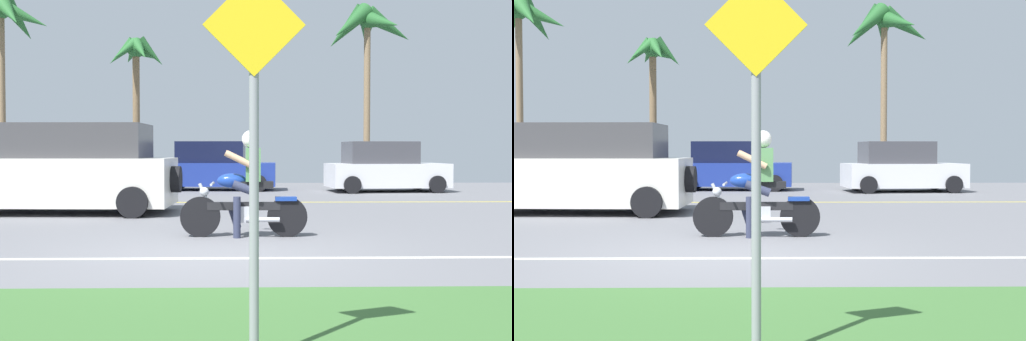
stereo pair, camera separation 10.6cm
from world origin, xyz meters
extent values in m
cube|color=slate|center=(0.00, 3.00, -0.02)|extent=(56.00, 30.00, 0.04)
cube|color=silver|center=(0.00, -0.27, 0.00)|extent=(50.40, 0.12, 0.01)
cube|color=yellow|center=(0.00, 8.22, 0.00)|extent=(50.40, 0.12, 0.01)
cylinder|color=black|center=(-0.29, 1.72, 0.32)|extent=(0.64, 0.10, 0.64)
cylinder|color=black|center=(1.09, 1.70, 0.32)|extent=(0.64, 0.10, 0.64)
cylinder|color=#B7BAC1|center=(-0.18, 1.72, 0.58)|extent=(0.29, 0.06, 0.55)
cube|color=black|center=(0.40, 1.71, 0.49)|extent=(1.16, 0.12, 0.13)
cube|color=#B7BAC1|center=(0.46, 1.71, 0.36)|extent=(0.34, 0.22, 0.25)
ellipsoid|color=navy|center=(0.21, 1.71, 0.89)|extent=(0.47, 0.25, 0.23)
cube|color=black|center=(0.61, 1.70, 0.83)|extent=(0.51, 0.24, 0.11)
cube|color=navy|center=(1.07, 1.70, 0.60)|extent=(0.34, 0.17, 0.06)
cylinder|color=#B7BAC1|center=(-0.10, 1.72, 0.84)|extent=(0.05, 0.66, 0.04)
sphere|color=#B7BAC1|center=(-0.22, 1.72, 0.72)|extent=(0.15, 0.15, 0.15)
cylinder|color=#B7BAC1|center=(0.70, 1.58, 0.29)|extent=(0.53, 0.08, 0.07)
cube|color=#4C7F4C|center=(0.55, 1.71, 1.14)|extent=(0.24, 0.34, 0.53)
sphere|color=silver|center=(0.51, 1.71, 1.55)|extent=(0.28, 0.28, 0.28)
cylinder|color=#2D334C|center=(0.43, 1.81, 0.77)|extent=(0.43, 0.14, 0.27)
cylinder|color=#2D334C|center=(0.42, 1.60, 0.77)|extent=(0.43, 0.14, 0.27)
cylinder|color=#2D334C|center=(0.29, 1.56, 0.32)|extent=(0.12, 0.12, 0.65)
cylinder|color=#2D334C|center=(0.26, 1.84, 0.29)|extent=(0.22, 0.12, 0.36)
cylinder|color=tan|center=(0.34, 1.92, 1.22)|extent=(0.48, 0.10, 0.30)
cylinder|color=tan|center=(0.34, 1.50, 1.22)|extent=(0.48, 0.10, 0.30)
cube|color=white|center=(-3.44, 5.52, 0.69)|extent=(4.66, 2.14, 1.03)
cube|color=#444346|center=(-3.35, 5.52, 1.57)|extent=(3.37, 1.81, 0.74)
cylinder|color=black|center=(-1.75, 6.43, 0.32)|extent=(0.65, 0.25, 0.64)
cylinder|color=black|center=(-5.05, 6.57, 0.32)|extent=(0.65, 0.25, 0.64)
cylinder|color=black|center=(-1.84, 4.48, 0.32)|extent=(0.65, 0.25, 0.64)
cylinder|color=black|center=(-1.05, 5.42, 0.74)|extent=(0.22, 0.58, 0.58)
cube|color=#8C939E|center=(-6.13, 12.58, 0.52)|extent=(3.73, 1.84, 0.74)
cube|color=#2D2F36|center=(-6.36, 12.58, 1.24)|extent=(2.18, 1.55, 0.68)
cylinder|color=black|center=(-4.78, 11.76, 0.28)|extent=(0.57, 0.20, 0.56)
cylinder|color=black|center=(-7.48, 13.41, 0.28)|extent=(0.57, 0.20, 0.56)
cylinder|color=black|center=(-4.84, 13.49, 0.28)|extent=(0.57, 0.20, 0.56)
cube|color=navy|center=(-0.45, 13.31, 0.55)|extent=(4.06, 1.84, 0.79)
cube|color=black|center=(-0.68, 13.33, 1.31)|extent=(2.38, 1.52, 0.73)
cylinder|color=black|center=(-1.92, 12.60, 0.28)|extent=(0.57, 0.21, 0.56)
cylinder|color=black|center=(0.93, 12.42, 0.28)|extent=(0.57, 0.21, 0.56)
cylinder|color=black|center=(-1.83, 14.20, 0.28)|extent=(0.57, 0.21, 0.56)
cylinder|color=black|center=(1.03, 14.02, 0.28)|extent=(0.57, 0.21, 0.56)
cube|color=silver|center=(5.20, 12.42, 0.55)|extent=(4.00, 2.08, 0.78)
cube|color=#414147|center=(4.97, 12.40, 1.30)|extent=(2.36, 1.70, 0.72)
cylinder|color=black|center=(3.88, 11.42, 0.28)|extent=(0.57, 0.22, 0.56)
cylinder|color=black|center=(6.66, 11.64, 0.28)|extent=(0.57, 0.22, 0.56)
cylinder|color=black|center=(3.74, 13.19, 0.28)|extent=(0.57, 0.22, 0.56)
cylinder|color=black|center=(6.52, 13.42, 0.28)|extent=(0.57, 0.22, 0.56)
cylinder|color=brown|center=(-3.52, 14.95, 2.56)|extent=(0.26, 0.26, 5.13)
sphere|color=#28662D|center=(-3.52, 14.95, 5.13)|extent=(0.68, 0.68, 0.68)
cone|color=#28662D|center=(-2.97, 15.04, 4.99)|extent=(1.21, 0.61, 1.19)
cone|color=#28662D|center=(-3.20, 15.40, 4.99)|extent=(1.09, 1.30, 0.67)
cone|color=#28662D|center=(-3.76, 15.45, 4.99)|extent=(0.96, 1.36, 0.88)
cone|color=#28662D|center=(-4.06, 15.05, 4.99)|extent=(1.28, 0.66, 1.12)
cone|color=#28662D|center=(-3.83, 14.50, 4.99)|extent=(1.08, 1.29, 1.02)
cone|color=#28662D|center=(-3.26, 14.46, 4.99)|extent=(0.97, 1.32, 1.04)
cylinder|color=#846B4C|center=(-8.96, 16.34, 3.41)|extent=(0.26, 0.26, 6.81)
sphere|color=#28662D|center=(-8.96, 16.34, 6.81)|extent=(0.68, 0.68, 0.68)
cone|color=#28662D|center=(-8.10, 16.40, 6.59)|extent=(2.08, 0.82, 1.38)
cone|color=#28662D|center=(-8.58, 17.11, 6.59)|extent=(1.45, 1.97, 1.83)
cone|color=#28662D|center=(-8.41, 15.68, 6.59)|extent=(1.80, 1.97, 1.63)
cylinder|color=#846B4C|center=(5.24, 15.88, 3.20)|extent=(0.25, 0.25, 6.39)
sphere|color=#235B28|center=(5.24, 15.88, 6.39)|extent=(0.65, 0.65, 0.65)
cone|color=#235B28|center=(6.10, 16.03, 6.17)|extent=(2.12, 1.02, 1.56)
cone|color=#235B28|center=(5.38, 16.75, 6.17)|extent=(1.02, 2.13, 1.51)
cone|color=#235B28|center=(4.53, 16.40, 6.17)|extent=(1.96, 1.69, 1.81)
cone|color=#235B28|center=(4.51, 15.40, 6.17)|extent=(2.04, 1.69, 1.69)
cone|color=#235B28|center=(5.62, 15.10, 6.17)|extent=(1.53, 2.16, 1.24)
cylinder|color=gray|center=(0.44, -4.29, 0.94)|extent=(0.06, 0.06, 1.88)
cube|color=yellow|center=(0.44, -4.31, 2.12)|extent=(0.62, 0.03, 0.62)
camera|label=1|loc=(0.36, -8.07, 1.37)|focal=43.45mm
camera|label=2|loc=(0.47, -8.07, 1.37)|focal=43.45mm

